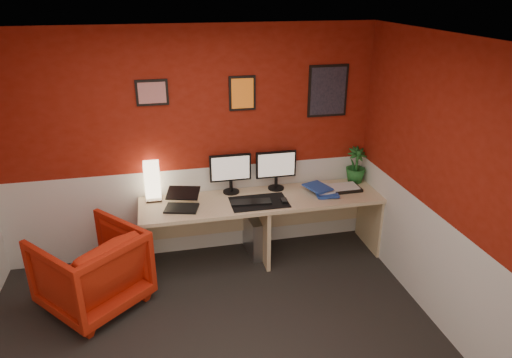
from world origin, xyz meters
The scene contains 24 objects.
ground centered at (0.00, 0.00, 0.00)m, with size 4.00×3.50×0.01m, color black.
ceiling centered at (0.00, 0.00, 2.50)m, with size 4.00×3.50×0.01m, color white.
wall_back centered at (0.00, 1.75, 1.25)m, with size 4.00×0.01×2.50m, color maroon.
wall_right centered at (2.00, 0.00, 1.25)m, with size 0.01×3.50×2.50m, color maroon.
wainscot_back centered at (0.00, 1.75, 0.50)m, with size 4.00×0.01×1.00m, color silver.
wainscot_right centered at (2.00, 0.00, 0.50)m, with size 0.01×3.50×1.00m, color silver.
desk centered at (0.72, 1.41, 0.36)m, with size 2.60×0.65×0.73m, color #CAB381.
shoji_lamp centered at (-0.42, 1.63, 0.93)m, with size 0.16×0.16×0.40m, color #FFE5B2.
laptop centered at (-0.15, 1.34, 0.84)m, with size 0.33×0.23×0.22m, color black.
monitor_left centered at (0.42, 1.64, 1.02)m, with size 0.45×0.06×0.58m, color black.
monitor_right centered at (0.92, 1.63, 1.02)m, with size 0.45×0.06×0.58m, color black.
desk_mat centered at (0.66, 1.32, 0.73)m, with size 0.60×0.38×0.01m, color black.
keyboard centered at (0.57, 1.32, 0.74)m, with size 0.42×0.14×0.02m, color black.
mouse centered at (0.92, 1.26, 0.75)m, with size 0.06×0.10×0.03m, color black.
book_bottom centered at (1.30, 1.40, 0.75)m, with size 0.24×0.32×0.03m, color #2345A0.
book_middle centered at (1.30, 1.42, 0.77)m, with size 0.20×0.27×0.02m, color silver.
book_top centered at (1.23, 1.38, 0.79)m, with size 0.22×0.29×0.03m, color #2345A0.
zen_tray centered at (1.66, 1.44, 0.74)m, with size 0.35×0.25×0.03m, color black.
potted_plant centered at (1.86, 1.62, 0.93)m, with size 0.23×0.23×0.41m, color #19591E.
pc_tower centered at (0.67, 1.53, 0.23)m, with size 0.20×0.45×0.45m, color #99999E.
armchair centered at (-1.03, 0.95, 0.39)m, with size 0.83×0.85×0.77m, color #AD2511.
art_left centered at (-0.34, 1.74, 1.85)m, with size 0.32×0.02×0.26m, color red.
art_center centered at (0.57, 1.74, 1.80)m, with size 0.28×0.02×0.36m, color orange.
art_right centered at (1.51, 1.74, 1.78)m, with size 0.44×0.02×0.56m, color black.
Camera 1 is at (-0.32, -2.96, 2.85)m, focal length 32.64 mm.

